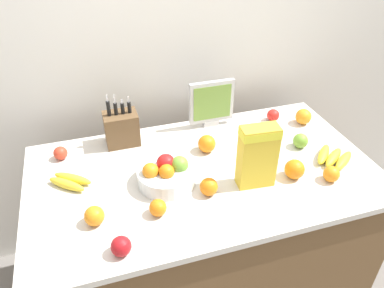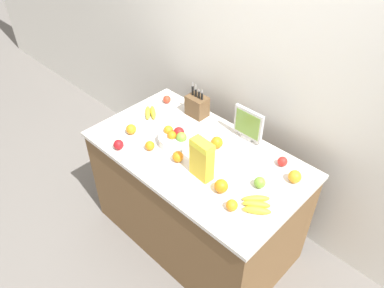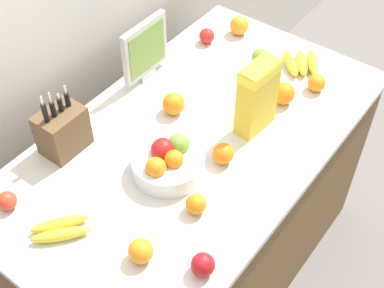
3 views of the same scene
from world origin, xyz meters
name	(u,v)px [view 3 (image 3 of 3)]	position (x,y,z in m)	size (l,w,h in m)	color
ground_plane	(193,268)	(0.00, 0.00, 0.00)	(14.00, 14.00, 0.00)	slate
counter	(193,212)	(0.00, 0.00, 0.46)	(1.56, 0.88, 0.91)	brown
knife_block	(62,130)	(-0.31, 0.34, 1.00)	(0.16, 0.12, 0.28)	brown
small_monitor	(145,50)	(0.16, 0.36, 1.05)	(0.24, 0.03, 0.26)	#B7B7BC
cereal_box	(257,95)	(0.18, -0.14, 1.07)	(0.16, 0.09, 0.28)	gold
fruit_bowl	(168,161)	(-0.18, -0.03, 0.96)	(0.25, 0.25, 0.12)	silver
banana_bunch_left	(302,63)	(0.60, -0.11, 0.93)	(0.21, 0.21, 0.04)	yellow
banana_bunch_right	(60,229)	(-0.58, 0.08, 0.93)	(0.19, 0.18, 0.04)	yellow
apple_front	(7,201)	(-0.61, 0.29, 0.94)	(0.06, 0.06, 0.06)	red
apple_near_bananas	(207,36)	(0.50, 0.31, 0.95)	(0.07, 0.07, 0.07)	red
apple_leftmost	(260,57)	(0.51, 0.04, 0.95)	(0.07, 0.07, 0.07)	#6B9E33
apple_rear	(203,265)	(-0.42, -0.35, 0.95)	(0.07, 0.07, 0.07)	#A31419
orange_back_center	(141,251)	(-0.50, -0.18, 0.95)	(0.08, 0.08, 0.08)	orange
orange_front_right	(317,83)	(0.50, -0.23, 0.95)	(0.07, 0.07, 0.07)	orange
orange_mid_left	(284,93)	(0.36, -0.16, 0.96)	(0.09, 0.09, 0.09)	orange
orange_by_cereal	(223,154)	(-0.03, -0.15, 0.95)	(0.08, 0.08, 0.08)	orange
orange_front_center	(239,26)	(0.64, 0.23, 0.95)	(0.08, 0.08, 0.08)	orange
orange_front_left	(196,204)	(-0.26, -0.20, 0.95)	(0.07, 0.07, 0.07)	orange
orange_near_bowl	(173,104)	(0.06, 0.14, 0.95)	(0.09, 0.09, 0.09)	orange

